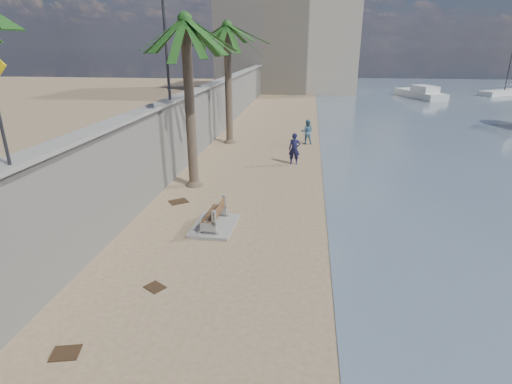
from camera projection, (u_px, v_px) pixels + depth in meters
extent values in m
plane|color=#987D5D|center=(235.00, 378.00, 7.62)|extent=(140.00, 140.00, 0.00)
cube|color=gray|center=(211.00, 113.00, 26.25)|extent=(0.45, 70.00, 3.50)
cube|color=gray|center=(210.00, 85.00, 25.62)|extent=(0.80, 70.00, 0.12)
cube|color=#B7AA93|center=(288.00, 37.00, 53.81)|extent=(18.00, 12.00, 14.00)
cube|color=gray|center=(214.00, 226.00, 13.91)|extent=(1.45, 2.09, 0.11)
cylinder|color=brown|center=(190.00, 108.00, 16.85)|extent=(0.42, 0.42, 6.92)
cylinder|color=brown|center=(229.00, 87.00, 24.72)|extent=(0.44, 0.44, 7.05)
cylinder|color=#2D2D33|center=(166.00, 42.00, 17.28)|extent=(0.12, 0.12, 5.00)
imported|color=#15163A|center=(294.00, 147.00, 20.94)|extent=(0.73, 0.53, 1.90)
imported|color=teal|center=(307.00, 131.00, 25.32)|extent=(0.86, 0.67, 1.73)
cube|color=silver|center=(504.00, 93.00, 50.62)|extent=(7.43, 6.03, 0.70)
cube|color=#382616|center=(66.00, 353.00, 8.21)|extent=(0.65, 0.57, 0.03)
cube|color=#382616|center=(179.00, 202.00, 16.15)|extent=(0.90, 0.88, 0.03)
cube|color=#382616|center=(155.00, 287.00, 10.44)|extent=(0.63, 0.60, 0.03)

